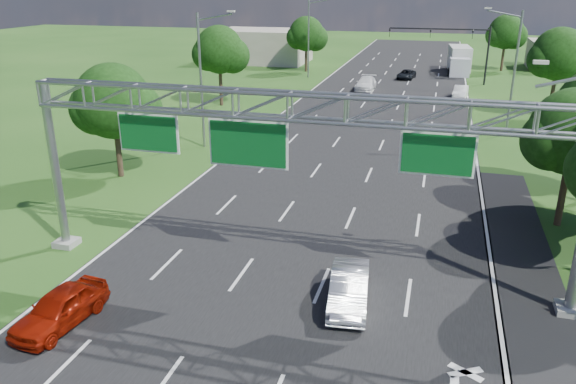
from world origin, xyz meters
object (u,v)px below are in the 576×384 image
(red_coupe, at_px, (60,308))
(silver_sedan, at_px, (349,288))
(box_truck, at_px, (459,60))
(sign_gantry, at_px, (292,121))
(traffic_signal, at_px, (459,41))

(red_coupe, height_order, silver_sedan, same)
(red_coupe, relative_size, silver_sedan, 0.97)
(silver_sedan, xyz_separation_m, box_truck, (4.88, 64.36, 0.98))
(sign_gantry, distance_m, traffic_signal, 53.51)
(red_coupe, height_order, box_truck, box_truck)
(traffic_signal, height_order, box_truck, traffic_signal)
(red_coupe, xyz_separation_m, box_truck, (15.01, 68.61, 0.98))
(red_coupe, xyz_separation_m, silver_sedan, (10.14, 4.25, 0.00))
(red_coupe, bearing_deg, sign_gantry, 45.40)
(silver_sedan, height_order, box_truck, box_truck)
(sign_gantry, height_order, box_truck, sign_gantry)
(sign_gantry, height_order, red_coupe, sign_gantry)
(traffic_signal, bearing_deg, silver_sedan, -94.56)
(box_truck, bearing_deg, red_coupe, -107.55)
(traffic_signal, distance_m, silver_sedan, 54.96)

